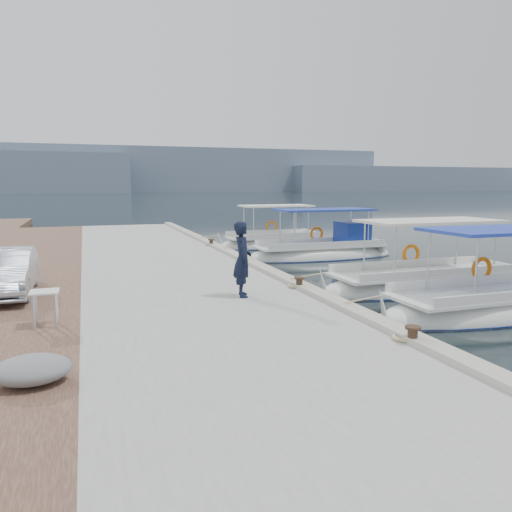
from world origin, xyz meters
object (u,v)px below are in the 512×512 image
Objects in this scene: fishing_caique_c at (422,286)px; fisherman at (242,259)px; fishing_caique_b at (501,309)px; fishing_caique_e at (273,245)px; fishing_caique_d at (322,254)px; parked_car at (6,272)px.

fisherman reaches higher than fishing_caique_c.
fishing_caique_b and fishing_caique_e have the same top height.
fishing_caique_d is at bearing 89.86° from fishing_caique_b.
fishing_caique_b is at bearing -90.14° from fishing_caique_d.
fishing_caique_c is 6.57m from fisherman.
parked_car is (-11.44, -10.71, 0.98)m from fishing_caique_e.
fishing_caique_c is at bearing 91.11° from fishing_caique_b.
fishing_caique_d and fishing_caique_e have the same top height.
fisherman reaches higher than parked_car.
fishing_caique_b is 12.83m from parked_car.
fishing_caique_c reaches higher than parked_car.
parked_car is (-12.13, -6.29, 0.91)m from fishing_caique_d.
fishing_caique_d is (0.09, 7.28, 0.06)m from fishing_caique_c.
fishing_caique_c is 7.28m from fishing_caique_d.
fishing_caique_e is (-0.67, 14.84, 0.00)m from fishing_caique_b.
fishing_caique_c and fishing_caique_d have the same top height.
fisherman is (-6.43, -8.38, 1.27)m from fishing_caique_d.
fishing_caique_e is at bearing 43.23° from parked_car.
parked_car is at bearing -136.87° from fishing_caique_e.
fishing_caique_c is (-0.06, 3.13, 0.00)m from fishing_caique_b.
parked_car is (-5.71, 2.09, -0.36)m from fisherman.
fishing_caique_b and fishing_caique_d have the same top height.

